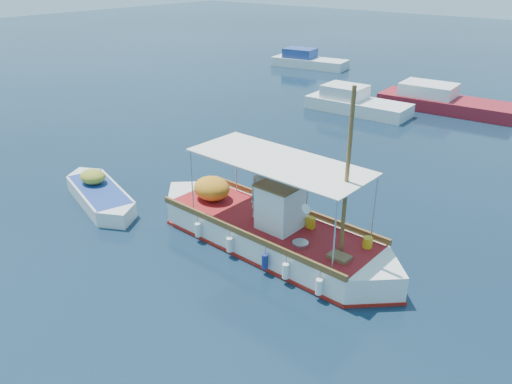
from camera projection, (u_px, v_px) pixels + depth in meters
The scene contains 6 objects.
ground at pixel (275, 239), 17.46m from camera, with size 160.00×160.00×0.00m, color black.
fishing_caique at pixel (268, 231), 16.89m from camera, with size 10.03×3.02×6.12m.
dinghy at pixel (100, 196), 20.01m from camera, with size 5.25×2.64×1.34m.
bg_boat_nw at pixel (355, 104), 31.85m from camera, with size 6.62×2.63×1.80m.
bg_boat_n at pixel (442, 102), 32.25m from camera, with size 8.55×3.33×1.80m.
bg_boat_far_w at pixel (308, 62), 45.13m from camera, with size 7.02×3.34×1.80m.
Camera 1 is at (9.03, -12.15, 8.88)m, focal length 35.00 mm.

